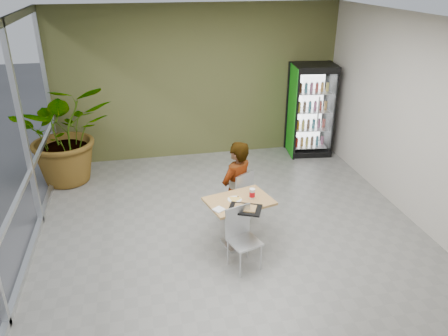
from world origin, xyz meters
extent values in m
plane|color=slate|center=(0.00, 0.00, 0.00)|extent=(7.00, 7.00, 0.00)
cube|color=tan|center=(0.04, -0.08, 0.73)|extent=(1.06, 0.86, 0.04)
cylinder|color=silver|center=(0.04, -0.08, 0.36)|extent=(0.09, 0.09, 0.71)
cube|color=silver|center=(0.04, -0.08, 0.02)|extent=(0.54, 0.48, 0.04)
cube|color=silver|center=(0.14, 0.59, 0.43)|extent=(0.56, 0.56, 0.03)
cube|color=silver|center=(0.25, 0.43, 0.67)|extent=(0.35, 0.25, 0.48)
cylinder|color=silver|center=(0.19, 0.83, 0.22)|extent=(0.02, 0.02, 0.43)
cylinder|color=silver|center=(-0.10, 0.64, 0.22)|extent=(0.02, 0.02, 0.43)
cylinder|color=silver|center=(0.38, 0.55, 0.22)|extent=(0.02, 0.02, 0.43)
cylinder|color=silver|center=(0.10, 0.35, 0.22)|extent=(0.02, 0.02, 0.43)
cube|color=silver|center=(-0.02, -0.65, 0.42)|extent=(0.49, 0.49, 0.03)
cube|color=silver|center=(-0.08, -0.48, 0.65)|extent=(0.38, 0.15, 0.46)
cylinder|color=silver|center=(-0.13, -0.86, 0.21)|extent=(0.02, 0.02, 0.42)
cylinder|color=silver|center=(0.19, -0.76, 0.21)|extent=(0.02, 0.02, 0.42)
cylinder|color=silver|center=(-0.23, -0.55, 0.21)|extent=(0.02, 0.02, 0.42)
cylinder|color=silver|center=(0.08, -0.44, 0.21)|extent=(0.02, 0.02, 0.42)
imported|color=black|center=(0.14, 0.54, 0.55)|extent=(0.75, 0.69, 1.70)
cylinder|color=white|center=(-0.03, -0.06, 0.76)|extent=(0.21, 0.21, 0.01)
cylinder|color=white|center=(0.23, -0.07, 0.82)|extent=(0.08, 0.08, 0.14)
cylinder|color=red|center=(0.23, -0.07, 0.82)|extent=(0.08, 0.08, 0.08)
cylinder|color=white|center=(0.23, -0.07, 0.90)|extent=(0.09, 0.09, 0.01)
cube|color=white|center=(-0.31, -0.31, 0.76)|extent=(0.19, 0.19, 0.02)
cube|color=black|center=(0.05, -0.38, 0.76)|extent=(0.54, 0.48, 0.03)
cube|color=black|center=(2.41, 3.09, 0.99)|extent=(0.97, 0.80, 1.98)
cube|color=#1BA719|center=(1.96, 3.09, 0.99)|extent=(0.10, 0.68, 1.94)
cube|color=silver|center=(2.41, 2.75, 1.01)|extent=(0.71, 0.10, 1.58)
imported|color=#306528|center=(-2.65, 2.71, 0.98)|extent=(1.95, 1.75, 1.96)
camera|label=1|loc=(-1.31, -5.46, 3.82)|focal=35.00mm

